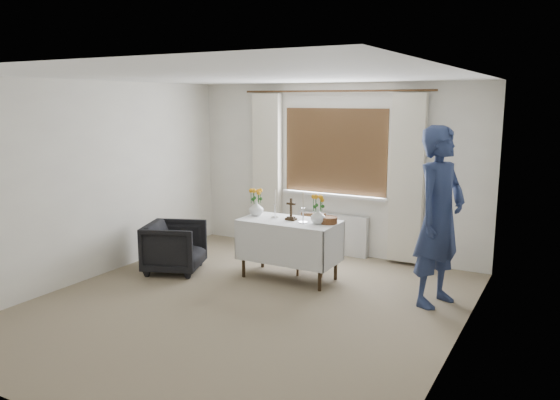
# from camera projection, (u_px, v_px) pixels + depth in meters

# --- Properties ---
(ground) EXTENTS (5.00, 5.00, 0.00)m
(ground) POSITION_uv_depth(u_px,v_px,m) (244.00, 306.00, 6.07)
(ground) COLOR gray
(ground) RESTS_ON ground
(altar_table) EXTENTS (1.24, 0.64, 0.76)m
(altar_table) POSITION_uv_depth(u_px,v_px,m) (289.00, 250.00, 6.94)
(altar_table) COLOR white
(altar_table) RESTS_ON ground
(wooden_chair) EXTENTS (0.45, 0.45, 0.79)m
(wooden_chair) POSITION_uv_depth(u_px,v_px,m) (312.00, 244.00, 7.15)
(wooden_chair) COLOR #513A1C
(wooden_chair) RESTS_ON ground
(armchair) EXTENTS (0.94, 0.93, 0.67)m
(armchair) POSITION_uv_depth(u_px,v_px,m) (175.00, 247.00, 7.24)
(armchair) COLOR black
(armchair) RESTS_ON ground
(person) EXTENTS (0.68, 0.84, 1.99)m
(person) POSITION_uv_depth(u_px,v_px,m) (439.00, 217.00, 5.97)
(person) COLOR navy
(person) RESTS_ON ground
(radiator) EXTENTS (1.10, 0.10, 0.60)m
(radiator) POSITION_uv_depth(u_px,v_px,m) (332.00, 234.00, 8.10)
(radiator) COLOR silver
(radiator) RESTS_ON ground
(wooden_cross) EXTENTS (0.13, 0.09, 0.28)m
(wooden_cross) POSITION_uv_depth(u_px,v_px,m) (291.00, 209.00, 6.86)
(wooden_cross) COLOR black
(wooden_cross) RESTS_ON altar_table
(candlestick_left) EXTENTS (0.14, 0.14, 0.38)m
(candlestick_left) POSITION_uv_depth(u_px,v_px,m) (275.00, 204.00, 6.97)
(candlestick_left) COLOR white
(candlestick_left) RESTS_ON altar_table
(candlestick_right) EXTENTS (0.14, 0.14, 0.39)m
(candlestick_right) POSITION_uv_depth(u_px,v_px,m) (303.00, 207.00, 6.70)
(candlestick_right) COLOR white
(candlestick_right) RESTS_ON altar_table
(flower_vase_left) EXTENTS (0.24, 0.24, 0.20)m
(flower_vase_left) POSITION_uv_depth(u_px,v_px,m) (256.00, 208.00, 7.14)
(flower_vase_left) COLOR silver
(flower_vase_left) RESTS_ON altar_table
(flower_vase_right) EXTENTS (0.21, 0.21, 0.19)m
(flower_vase_right) POSITION_uv_depth(u_px,v_px,m) (318.00, 216.00, 6.67)
(flower_vase_right) COLOR silver
(flower_vase_right) RESTS_ON altar_table
(wicker_basket) EXTENTS (0.26, 0.26, 0.08)m
(wicker_basket) POSITION_uv_depth(u_px,v_px,m) (329.00, 220.00, 6.69)
(wicker_basket) COLOR brown
(wicker_basket) RESTS_ON altar_table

